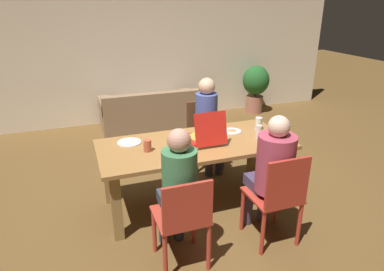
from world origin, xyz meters
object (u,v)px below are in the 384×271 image
object	(u,v)px
potted_plant	(256,85)
pizza_box_0	(204,137)
drinking_glass_1	(276,133)
chair_1	(204,131)
plate_1	(232,131)
chair_0	(278,195)
person_2	(178,186)
couch	(151,114)
plate_0	(129,142)
chair_2	(183,218)
drinking_glass_3	(259,132)
dining_table	(195,152)
person_0	(272,168)
drinking_glass_2	(259,124)
person_1	(208,117)
drinking_glass_0	(147,146)

from	to	relation	value
potted_plant	pizza_box_0	bearing A→B (deg)	-128.70
drinking_glass_1	chair_1	bearing A→B (deg)	110.72
pizza_box_0	plate_1	world-z (taller)	pizza_box_0
chair_0	potted_plant	size ratio (longest dim) A/B	0.98
person_2	pizza_box_0	world-z (taller)	person_2
person_2	potted_plant	xyz separation A→B (m)	(2.75, 3.53, -0.16)
pizza_box_0	couch	distance (m)	2.54
chair_0	plate_0	xyz separation A→B (m)	(-1.13, 1.15, 0.22)
chair_2	drinking_glass_3	bearing A→B (deg)	35.19
chair_0	chair_2	size ratio (longest dim) A/B	1.06
chair_1	plate_1	distance (m)	0.79
dining_table	person_2	xyz separation A→B (m)	(-0.44, -0.77, 0.10)
person_0	plate_1	xyz separation A→B (m)	(0.05, 0.94, 0.01)
chair_2	drinking_glass_3	world-z (taller)	drinking_glass_3
chair_0	drinking_glass_3	world-z (taller)	chair_0
person_0	pizza_box_0	world-z (taller)	person_0
drinking_glass_2	pizza_box_0	bearing A→B (deg)	-171.69
plate_0	drinking_glass_3	distance (m)	1.41
chair_0	drinking_glass_1	size ratio (longest dim) A/B	6.70
chair_0	person_1	distance (m)	1.70
plate_0	person_0	bearing A→B (deg)	-41.77
chair_1	chair_0	bearing A→B (deg)	-90.00
chair_2	drinking_glass_1	xyz separation A→B (m)	(1.32, 0.73, 0.31)
plate_0	plate_1	xyz separation A→B (m)	(1.18, -0.07, 0.00)
drinking_glass_0	drinking_glass_3	world-z (taller)	drinking_glass_3
drinking_glass_1	couch	bearing A→B (deg)	106.31
plate_1	drinking_glass_2	bearing A→B (deg)	-7.28
pizza_box_0	couch	size ratio (longest dim) A/B	0.25
drinking_glass_0	chair_0	bearing A→B (deg)	-41.38
drinking_glass_2	potted_plant	distance (m)	3.03
chair_2	drinking_glass_0	bearing A→B (deg)	95.66
person_1	pizza_box_0	bearing A→B (deg)	-114.87
chair_2	plate_1	world-z (taller)	chair_2
chair_0	plate_1	bearing A→B (deg)	87.28
person_0	drinking_glass_2	size ratio (longest dim) A/B	8.41
pizza_box_0	plate_0	size ratio (longest dim) A/B	1.70
plate_0	dining_table	bearing A→B (deg)	-19.49
plate_1	person_1	bearing A→B (deg)	94.78
chair_0	drinking_glass_3	xyz separation A→B (m)	(0.24, 0.80, 0.29)
chair_1	person_1	distance (m)	0.28
chair_1	drinking_glass_3	distance (m)	1.10
plate_1	drinking_glass_0	world-z (taller)	drinking_glass_0
chair_1	chair_2	bearing A→B (deg)	-116.28
chair_1	drinking_glass_0	bearing A→B (deg)	-136.12
chair_1	plate_1	xyz separation A→B (m)	(0.05, -0.75, 0.27)
dining_table	chair_0	xyz separation A→B (m)	(0.46, -0.91, -0.10)
pizza_box_0	drinking_glass_2	distance (m)	0.73
drinking_glass_3	chair_0	bearing A→B (deg)	-106.67
person_1	person_2	world-z (taller)	person_2
pizza_box_0	couch	world-z (taller)	pizza_box_0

